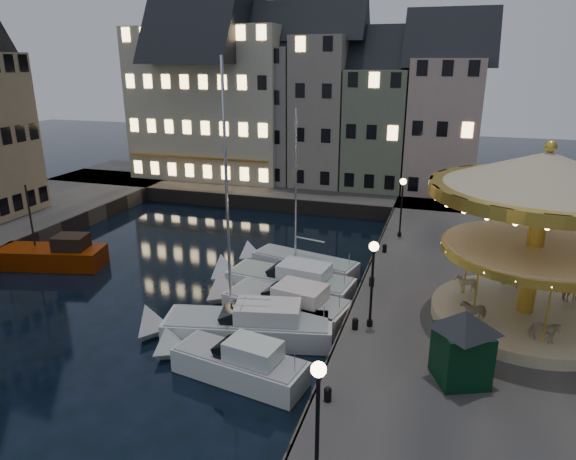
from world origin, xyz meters
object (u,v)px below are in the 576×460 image
(bollard_c, at_px, (372,281))
(motorboat_d, at_px, (280,304))
(bollard_b, at_px, (355,323))
(motorboat_f, at_px, (297,264))
(streetlamp_c, at_px, (402,199))
(streetlamp_a, at_px, (318,408))
(bollard_d, at_px, (385,248))
(motorboat_e, at_px, (284,281))
(red_fishing_boat, at_px, (54,257))
(carousel, at_px, (541,206))
(streetlamp_b, at_px, (373,272))
(motorboat_b, at_px, (231,363))
(bollard_a, at_px, (328,393))
(ticket_kiosk, at_px, (464,334))
(motorboat_c, at_px, (240,326))

(bollard_c, bearing_deg, motorboat_d, -152.94)
(bollard_b, relative_size, bollard_c, 1.00)
(motorboat_f, bearing_deg, streetlamp_c, 41.84)
(streetlamp_a, xyz_separation_m, bollard_d, (-0.60, 20.00, -2.41))
(streetlamp_c, distance_m, motorboat_e, 10.82)
(red_fishing_boat, bearing_deg, carousel, -2.92)
(bollard_b, bearing_deg, bollard_d, 90.00)
(streetlamp_b, distance_m, streetlamp_c, 13.50)
(motorboat_b, xyz_separation_m, carousel, (12.29, 6.57, 6.31))
(bollard_d, height_order, motorboat_d, motorboat_d)
(bollard_a, xyz_separation_m, motorboat_d, (-4.53, 8.19, -0.96))
(streetlamp_a, distance_m, motorboat_f, 19.43)
(streetlamp_a, relative_size, motorboat_f, 0.40)
(streetlamp_a, bearing_deg, carousel, 61.47)
(bollard_a, height_order, motorboat_f, motorboat_f)
(motorboat_b, xyz_separation_m, red_fishing_boat, (-16.31, 8.03, 0.05))
(motorboat_d, distance_m, motorboat_f, 6.04)
(motorboat_f, bearing_deg, motorboat_e, -87.62)
(streetlamp_c, distance_m, ticket_kiosk, 17.20)
(motorboat_b, height_order, motorboat_c, motorboat_c)
(streetlamp_c, height_order, motorboat_f, motorboat_f)
(streetlamp_b, relative_size, red_fishing_boat, 0.58)
(bollard_a, xyz_separation_m, motorboat_b, (-4.77, 2.15, -0.96))
(streetlamp_b, height_order, red_fishing_boat, red_fishing_boat)
(streetlamp_b, distance_m, motorboat_c, 7.09)
(bollard_b, bearing_deg, bollard_a, -90.00)
(streetlamp_b, bearing_deg, bollard_d, 93.43)
(streetlamp_b, xyz_separation_m, motorboat_f, (-5.96, 8.16, -3.49))
(bollard_c, height_order, ticket_kiosk, ticket_kiosk)
(streetlamp_c, height_order, bollard_b, streetlamp_c)
(streetlamp_a, relative_size, bollard_a, 7.32)
(streetlamp_b, height_order, motorboat_d, streetlamp_b)
(red_fishing_boat, bearing_deg, bollard_c, 0.87)
(bollard_b, distance_m, motorboat_e, 7.67)
(bollard_a, relative_size, motorboat_f, 0.05)
(motorboat_e, bearing_deg, ticket_kiosk, -40.17)
(motorboat_d, relative_size, carousel, 0.80)
(carousel, bearing_deg, motorboat_f, 157.09)
(bollard_b, bearing_deg, red_fishing_boat, 167.48)
(motorboat_e, height_order, motorboat_f, motorboat_f)
(streetlamp_b, height_order, bollard_c, streetlamp_b)
(streetlamp_a, relative_size, red_fishing_boat, 0.58)
(motorboat_b, height_order, motorboat_e, same)
(streetlamp_b, height_order, motorboat_e, streetlamp_b)
(motorboat_d, bearing_deg, bollard_a, -61.05)
(motorboat_b, bearing_deg, bollard_c, 60.25)
(streetlamp_a, relative_size, motorboat_b, 0.59)
(streetlamp_a, height_order, streetlamp_c, same)
(carousel, distance_m, ticket_kiosk, 7.58)
(bollard_d, height_order, motorboat_b, motorboat_b)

